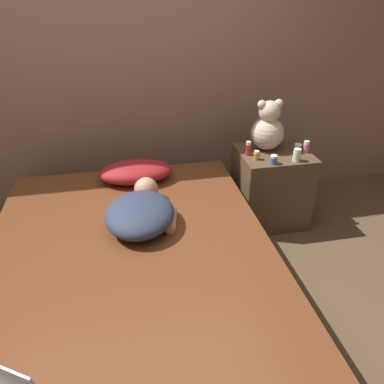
% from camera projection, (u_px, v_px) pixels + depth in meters
% --- Properties ---
extents(ground_plane, '(12.00, 12.00, 0.00)m').
position_uv_depth(ground_plane, '(136.00, 308.00, 2.24)').
color(ground_plane, brown).
extents(wall_back, '(8.00, 0.06, 2.60)m').
position_uv_depth(wall_back, '(111.00, 44.00, 2.70)').
color(wall_back, '#846656').
rests_on(wall_back, ground_plane).
extents(bed, '(1.59, 2.07, 0.44)m').
position_uv_depth(bed, '(134.00, 282.00, 2.13)').
color(bed, '#2D2319').
rests_on(bed, ground_plane).
extents(nightstand, '(0.52, 0.46, 0.59)m').
position_uv_depth(nightstand, '(271.00, 187.00, 2.92)').
color(nightstand, brown).
rests_on(nightstand, ground_plane).
extents(pillow, '(0.52, 0.31, 0.14)m').
position_uv_depth(pillow, '(136.00, 172.00, 2.69)').
color(pillow, maroon).
rests_on(pillow, bed).
extents(person_lying, '(0.49, 0.65, 0.17)m').
position_uv_depth(person_lying, '(141.00, 211.00, 2.22)').
color(person_lying, '#2D3851').
rests_on(person_lying, bed).
extents(teddy_bear, '(0.25, 0.25, 0.38)m').
position_uv_depth(teddy_bear, '(268.00, 128.00, 2.75)').
color(teddy_bear, beige).
rests_on(teddy_bear, nightstand).
extents(bottle_red, '(0.04, 0.04, 0.10)m').
position_uv_depth(bottle_red, '(248.00, 148.00, 2.71)').
color(bottle_red, '#B72D2D').
rests_on(bottle_red, nightstand).
extents(bottle_amber, '(0.04, 0.04, 0.06)m').
position_uv_depth(bottle_amber, '(256.00, 155.00, 2.65)').
color(bottle_amber, gold).
rests_on(bottle_amber, nightstand).
extents(bottle_blue, '(0.05, 0.05, 0.06)m').
position_uv_depth(bottle_blue, '(274.00, 160.00, 2.59)').
color(bottle_blue, '#3866B2').
rests_on(bottle_blue, nightstand).
extents(bottle_green, '(0.05, 0.05, 0.06)m').
position_uv_depth(bottle_green, '(297.00, 148.00, 2.77)').
color(bottle_green, '#3D8E4C').
rests_on(bottle_green, nightstand).
extents(bottle_pink, '(0.04, 0.04, 0.09)m').
position_uv_depth(bottle_pink, '(306.00, 147.00, 2.76)').
color(bottle_pink, pink).
rests_on(bottle_pink, nightstand).
extents(bottle_white, '(0.06, 0.06, 0.09)m').
position_uv_depth(bottle_white, '(297.00, 155.00, 2.63)').
color(bottle_white, white).
rests_on(bottle_white, nightstand).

